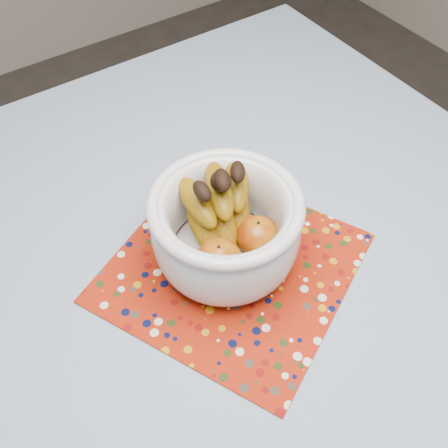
% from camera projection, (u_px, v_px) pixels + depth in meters
% --- Properties ---
extents(table, '(1.20, 1.20, 0.75)m').
position_uv_depth(table, '(225.00, 296.00, 0.98)').
color(table, brown).
rests_on(table, ground).
extents(tablecloth, '(1.32, 1.32, 0.01)m').
position_uv_depth(tablecloth, '(225.00, 271.00, 0.91)').
color(tablecloth, slate).
rests_on(tablecloth, table).
extents(placemat, '(0.51, 0.51, 0.00)m').
position_uv_depth(placemat, '(231.00, 267.00, 0.91)').
color(placemat, maroon).
rests_on(placemat, tablecloth).
extents(fruit_bowl, '(0.26, 0.25, 0.20)m').
position_uv_depth(fruit_bowl, '(226.00, 222.00, 0.86)').
color(fruit_bowl, silver).
rests_on(fruit_bowl, placemat).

